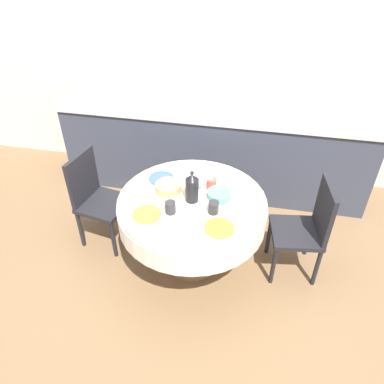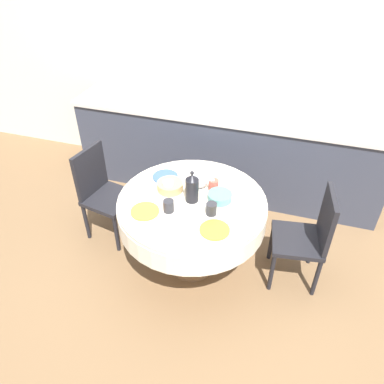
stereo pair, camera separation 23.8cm
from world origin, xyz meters
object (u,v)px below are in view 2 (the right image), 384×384
chair_left (309,235)px  chair_right (102,190)px  coffee_carafe (192,188)px  teapot (200,180)px

chair_left → chair_right: same height
chair_left → coffee_carafe: size_ratio=3.26×
chair_right → coffee_carafe: size_ratio=3.26×
chair_left → teapot: 0.97m
chair_right → chair_left: bearing=99.5°
chair_left → teapot: (-0.92, 0.04, 0.31)m
coffee_carafe → teapot: 0.18m
teapot → chair_right: bearing=179.9°
coffee_carafe → teapot: bearing=85.9°
coffee_carafe → teapot: (0.01, 0.17, -0.04)m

